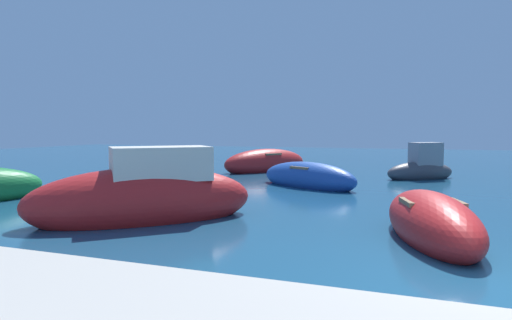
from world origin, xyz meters
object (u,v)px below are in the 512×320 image
Objects in this scene: moored_boat_1 at (266,163)px; moored_boat_8 at (431,223)px; moored_boat_4 at (308,178)px; moored_boat_2 at (421,169)px; moored_boat_0 at (146,197)px; moored_boat_5 at (174,179)px.

moored_boat_1 is 13.13m from moored_boat_8.
moored_boat_1 reaches higher than moored_boat_4.
moored_boat_1 is at bearing -45.79° from moored_boat_2.
moored_boat_0 reaches higher than moored_boat_5.
moored_boat_1 is 6.95m from moored_boat_2.
moored_boat_5 reaches higher than moored_boat_4.
moored_boat_2 is 10.25m from moored_boat_8.
moored_boat_5 is (-1.03, -6.69, -0.06)m from moored_boat_1.
moored_boat_1 is at bearing -127.25° from moored_boat_0.
moored_boat_0 is at bearing 101.51° from moored_boat_4.
moored_boat_1 is 1.60× the size of moored_boat_2.
moored_boat_4 is 7.37m from moored_boat_8.
moored_boat_1 is 5.76m from moored_boat_4.
moored_boat_0 is 0.99× the size of moored_boat_1.
moored_boat_4 is (2.10, 6.63, -0.21)m from moored_boat_0.
moored_boat_4 is 4.57m from moored_boat_5.
moored_boat_1 reaches higher than moored_boat_5.
moored_boat_8 is at bearing 63.26° from moored_boat_1.
moored_boat_1 is 1.33× the size of moored_boat_5.
moored_boat_2 reaches higher than moored_boat_8.
moored_boat_5 is at bearing 23.03° from moored_boat_1.
moored_boat_0 is at bearing -133.65° from moored_boat_5.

